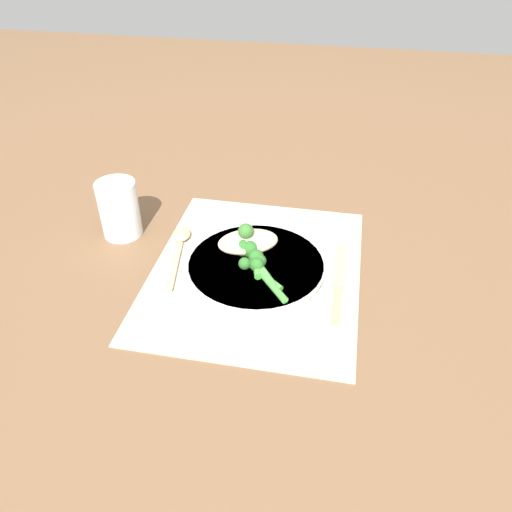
{
  "coord_description": "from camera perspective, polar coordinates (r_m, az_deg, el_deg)",
  "views": [
    {
      "loc": [
        0.67,
        0.13,
        0.55
      ],
      "look_at": [
        0.0,
        0.0,
        0.03
      ],
      "focal_mm": 35.0,
      "sensor_mm": 36.0,
      "label": 1
    }
  ],
  "objects": [
    {
      "name": "broccoli_stalk_front",
      "position": [
        0.84,
        0.7,
        -1.56
      ],
      "size": [
        0.1,
        0.08,
        0.02
      ],
      "rotation": [
        0.0,
        0.0,
        8.53
      ],
      "color": "green",
      "rests_on": "plate"
    },
    {
      "name": "broccoli_stalk_left",
      "position": [
        0.85,
        -0.31,
        -0.82
      ],
      "size": [
        0.08,
        0.08,
        0.03
      ],
      "rotation": [
        0.0,
        0.0,
        8.72
      ],
      "color": "green",
      "rests_on": "plate"
    },
    {
      "name": "plate",
      "position": [
        0.87,
        0.0,
        -1.09
      ],
      "size": [
        0.24,
        0.24,
        0.01
      ],
      "color": "silver",
      "rests_on": "placemat"
    },
    {
      "name": "spoon",
      "position": [
        0.94,
        -8.71,
        1.63
      ],
      "size": [
        0.18,
        0.05,
        0.01
      ],
      "rotation": [
        0.0,
        0.0,
        1.75
      ],
      "color": "tan",
      "rests_on": "placemat"
    },
    {
      "name": "broccoli_stalk_right",
      "position": [
        0.87,
        -0.66,
        0.48
      ],
      "size": [
        0.11,
        0.09,
        0.03
      ],
      "rotation": [
        0.0,
        0.0,
        8.46
      ],
      "color": "green",
      "rests_on": "plate"
    },
    {
      "name": "knife",
      "position": [
        0.85,
        9.43,
        -3.0
      ],
      "size": [
        0.21,
        0.02,
        0.01
      ],
      "rotation": [
        0.0,
        0.0,
        1.57
      ],
      "color": "tan",
      "rests_on": "placemat"
    },
    {
      "name": "pesto_dollop_primary",
      "position": [
        0.87,
        -1.17,
        2.84
      ],
      "size": [
        0.03,
        0.03,
        0.03
      ],
      "color": "#336628",
      "rests_on": "chicken_fillet"
    },
    {
      "name": "ground_plane",
      "position": [
        0.88,
        0.0,
        -1.72
      ],
      "size": [
        3.0,
        3.0,
        0.0
      ],
      "primitive_type": "plane",
      "color": "brown"
    },
    {
      "name": "placemat",
      "position": [
        0.88,
        0.0,
        -1.61
      ],
      "size": [
        0.43,
        0.36,
        0.0
      ],
      "color": "#B2A893",
      "rests_on": "ground_plane"
    },
    {
      "name": "broccoli_stalk_rear",
      "position": [
        0.89,
        0.02,
        1.11
      ],
      "size": [
        0.11,
        0.05,
        0.03
      ],
      "rotation": [
        0.0,
        0.0,
        8.12
      ],
      "color": "green",
      "rests_on": "plate"
    },
    {
      "name": "water_glass",
      "position": [
        0.98,
        -15.37,
        5.2
      ],
      "size": [
        0.07,
        0.07,
        0.11
      ],
      "color": "silver",
      "rests_on": "ground_plane"
    },
    {
      "name": "chicken_fillet",
      "position": [
        0.89,
        -0.92,
        1.64
      ],
      "size": [
        0.1,
        0.13,
        0.03
      ],
      "rotation": [
        0.0,
        0.0,
        5.13
      ],
      "color": "beige",
      "rests_on": "plate"
    }
  ]
}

